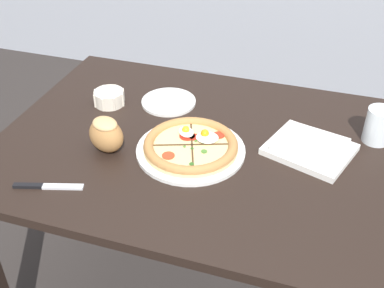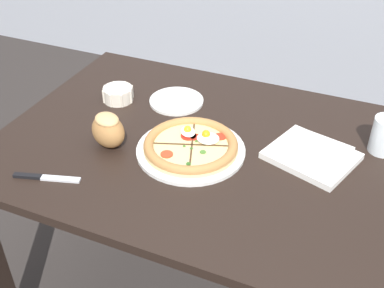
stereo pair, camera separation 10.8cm
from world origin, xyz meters
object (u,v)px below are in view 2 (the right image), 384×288
(napkin_folded, at_px, (312,154))
(knife_main, at_px, (46,178))
(ramekin_bowl, at_px, (118,94))
(pizza, at_px, (192,147))
(bread_piece_near, at_px, (108,130))
(side_saucer, at_px, (176,101))
(dining_table, at_px, (198,168))

(napkin_folded, height_order, knife_main, napkin_folded)
(ramekin_bowl, bearing_deg, pizza, -26.63)
(pizza, relative_size, bread_piece_near, 2.25)
(ramekin_bowl, xyz_separation_m, side_saucer, (0.19, 0.07, -0.02))
(ramekin_bowl, relative_size, napkin_folded, 0.38)
(pizza, bearing_deg, dining_table, 94.34)
(ramekin_bowl, height_order, side_saucer, ramekin_bowl)
(bread_piece_near, distance_m, knife_main, 0.23)
(side_saucer, bearing_deg, pizza, -56.24)
(bread_piece_near, height_order, knife_main, bread_piece_near)
(napkin_folded, distance_m, knife_main, 0.77)
(napkin_folded, relative_size, bread_piece_near, 1.97)
(bread_piece_near, relative_size, side_saucer, 0.77)
(napkin_folded, bearing_deg, ramekin_bowl, 174.01)
(bread_piece_near, bearing_deg, knife_main, -110.32)
(ramekin_bowl, relative_size, side_saucer, 0.58)
(knife_main, bearing_deg, side_saucer, 56.75)
(bread_piece_near, bearing_deg, ramekin_bowl, 114.54)
(pizza, bearing_deg, side_saucer, 123.76)
(bread_piece_near, bearing_deg, dining_table, 26.13)
(knife_main, bearing_deg, dining_table, 29.45)
(pizza, xyz_separation_m, ramekin_bowl, (-0.36, 0.18, 0.01))
(pizza, xyz_separation_m, napkin_folded, (0.34, 0.11, -0.00))
(side_saucer, bearing_deg, dining_table, -50.19)
(side_saucer, bearing_deg, knife_main, -106.87)
(dining_table, distance_m, knife_main, 0.47)
(napkin_folded, xyz_separation_m, bread_piece_near, (-0.58, -0.17, 0.04))
(pizza, height_order, napkin_folded, pizza)
(dining_table, height_order, pizza, pizza)
(ramekin_bowl, distance_m, knife_main, 0.46)
(pizza, distance_m, side_saucer, 0.30)
(bread_piece_near, bearing_deg, napkin_folded, 16.49)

